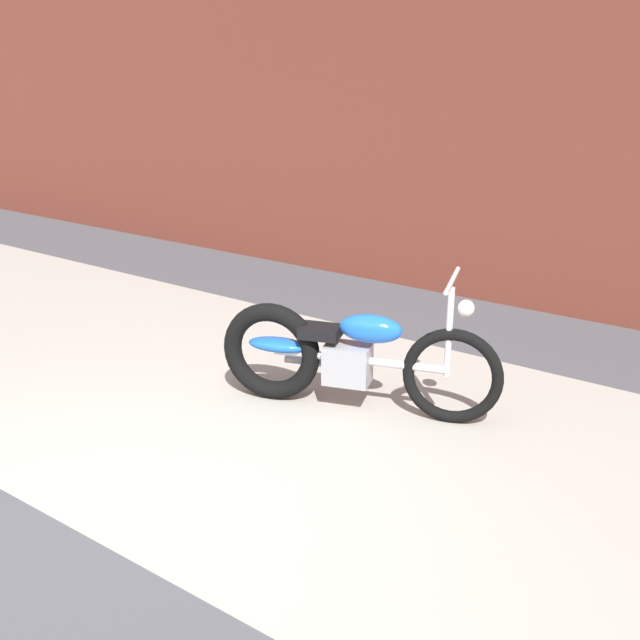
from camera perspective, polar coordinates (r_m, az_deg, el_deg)
ground_plane at (r=4.13m, az=-16.64°, el=-16.16°), size 80.00×80.00×0.00m
sidewalk_slab at (r=5.19m, az=-1.36°, el=-7.46°), size 36.00×3.50×0.01m
motorcycle_blue at (r=5.18m, az=1.32°, el=-2.71°), size 1.94×0.85×1.03m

